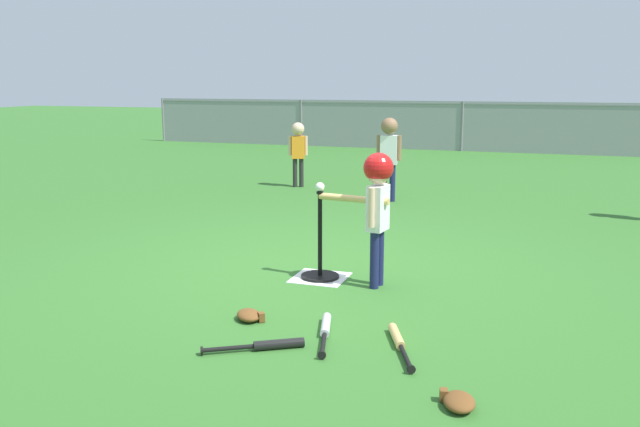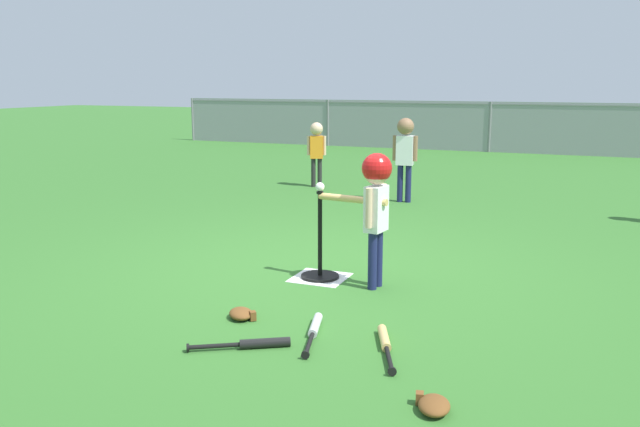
{
  "view_description": "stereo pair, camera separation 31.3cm",
  "coord_description": "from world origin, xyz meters",
  "px_view_note": "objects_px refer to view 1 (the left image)",
  "views": [
    {
      "loc": [
        1.91,
        -5.24,
        1.62
      ],
      "look_at": [
        0.18,
        -0.22,
        0.55
      ],
      "focal_mm": 37.06,
      "sensor_mm": 36.0,
      "label": 1
    },
    {
      "loc": [
        2.2,
        -5.13,
        1.62
      ],
      "look_at": [
        0.18,
        -0.22,
        0.55
      ],
      "focal_mm": 37.06,
      "sensor_mm": 36.0,
      "label": 2
    }
  ],
  "objects_px": {
    "spare_bat_silver": "(325,329)",
    "batter_child": "(377,192)",
    "glove_by_plate": "(459,401)",
    "fielder_deep_left": "(298,146)",
    "batting_tee": "(320,264)",
    "spare_bat_wood": "(398,341)",
    "glove_near_bats": "(249,315)",
    "fielder_deep_center": "(389,148)",
    "spare_bat_black": "(268,345)",
    "baseball_on_tee": "(320,187)"
  },
  "relations": [
    {
      "from": "spare_bat_silver",
      "to": "batter_child",
      "type": "bearing_deg",
      "value": 86.91
    },
    {
      "from": "glove_by_plate",
      "to": "fielder_deep_left",
      "type": "bearing_deg",
      "value": 117.4
    },
    {
      "from": "batting_tee",
      "to": "fielder_deep_left",
      "type": "relative_size",
      "value": 0.74
    },
    {
      "from": "spare_bat_wood",
      "to": "glove_by_plate",
      "type": "relative_size",
      "value": 2.51
    },
    {
      "from": "spare_bat_silver",
      "to": "glove_near_bats",
      "type": "height_order",
      "value": "glove_near_bats"
    },
    {
      "from": "batter_child",
      "to": "glove_by_plate",
      "type": "distance_m",
      "value": 2.15
    },
    {
      "from": "batting_tee",
      "to": "fielder_deep_left",
      "type": "height_order",
      "value": "fielder_deep_left"
    },
    {
      "from": "batter_child",
      "to": "spare_bat_wood",
      "type": "bearing_deg",
      "value": -68.81
    },
    {
      "from": "fielder_deep_center",
      "to": "spare_bat_wood",
      "type": "relative_size",
      "value": 1.8
    },
    {
      "from": "spare_bat_silver",
      "to": "spare_bat_wood",
      "type": "height_order",
      "value": "same"
    },
    {
      "from": "spare_bat_wood",
      "to": "glove_near_bats",
      "type": "distance_m",
      "value": 1.07
    },
    {
      "from": "spare_bat_silver",
      "to": "glove_by_plate",
      "type": "bearing_deg",
      "value": -37.4
    },
    {
      "from": "spare_bat_silver",
      "to": "spare_bat_wood",
      "type": "relative_size",
      "value": 1.03
    },
    {
      "from": "fielder_deep_center",
      "to": "glove_by_plate",
      "type": "bearing_deg",
      "value": -73.24
    },
    {
      "from": "batting_tee",
      "to": "fielder_deep_center",
      "type": "bearing_deg",
      "value": 94.47
    },
    {
      "from": "batting_tee",
      "to": "spare_bat_black",
      "type": "relative_size",
      "value": 1.29
    },
    {
      "from": "spare_bat_black",
      "to": "glove_near_bats",
      "type": "height_order",
      "value": "glove_near_bats"
    },
    {
      "from": "batter_child",
      "to": "spare_bat_silver",
      "type": "height_order",
      "value": "batter_child"
    },
    {
      "from": "baseball_on_tee",
      "to": "glove_by_plate",
      "type": "bearing_deg",
      "value": -53.62
    },
    {
      "from": "batter_child",
      "to": "baseball_on_tee",
      "type": "bearing_deg",
      "value": 171.72
    },
    {
      "from": "fielder_deep_center",
      "to": "glove_near_bats",
      "type": "xyz_separation_m",
      "value": [
        0.15,
        -4.78,
        -0.7
      ]
    },
    {
      "from": "baseball_on_tee",
      "to": "batter_child",
      "type": "xyz_separation_m",
      "value": [
        0.49,
        -0.07,
        -0.01
      ]
    },
    {
      "from": "baseball_on_tee",
      "to": "batter_child",
      "type": "distance_m",
      "value": 0.5
    },
    {
      "from": "baseball_on_tee",
      "to": "glove_near_bats",
      "type": "xyz_separation_m",
      "value": [
        -0.14,
        -1.1,
        -0.74
      ]
    },
    {
      "from": "spare_bat_silver",
      "to": "spare_bat_wood",
      "type": "bearing_deg",
      "value": -4.25
    },
    {
      "from": "spare_bat_silver",
      "to": "spare_bat_black",
      "type": "relative_size",
      "value": 1.13
    },
    {
      "from": "fielder_deep_center",
      "to": "glove_by_plate",
      "type": "relative_size",
      "value": 4.52
    },
    {
      "from": "fielder_deep_center",
      "to": "baseball_on_tee",
      "type": "bearing_deg",
      "value": -85.53
    },
    {
      "from": "batting_tee",
      "to": "spare_bat_wood",
      "type": "xyz_separation_m",
      "value": [
        0.93,
        -1.19,
        -0.09
      ]
    },
    {
      "from": "fielder_deep_left",
      "to": "batting_tee",
      "type": "bearing_deg",
      "value": -66.95
    },
    {
      "from": "spare_bat_black",
      "to": "batter_child",
      "type": "bearing_deg",
      "value": 78.15
    },
    {
      "from": "spare_bat_silver",
      "to": "glove_by_plate",
      "type": "height_order",
      "value": "glove_by_plate"
    },
    {
      "from": "baseball_on_tee",
      "to": "spare_bat_silver",
      "type": "height_order",
      "value": "baseball_on_tee"
    },
    {
      "from": "batting_tee",
      "to": "baseball_on_tee",
      "type": "xyz_separation_m",
      "value": [
        0.0,
        -0.0,
        0.65
      ]
    },
    {
      "from": "baseball_on_tee",
      "to": "fielder_deep_center",
      "type": "xyz_separation_m",
      "value": [
        -0.29,
        3.69,
        -0.04
      ]
    },
    {
      "from": "glove_near_bats",
      "to": "spare_bat_silver",
      "type": "bearing_deg",
      "value": -5.99
    },
    {
      "from": "baseball_on_tee",
      "to": "spare_bat_wood",
      "type": "height_order",
      "value": "baseball_on_tee"
    },
    {
      "from": "baseball_on_tee",
      "to": "glove_by_plate",
      "type": "relative_size",
      "value": 0.29
    },
    {
      "from": "glove_by_plate",
      "to": "spare_bat_wood",
      "type": "bearing_deg",
      "value": 123.62
    },
    {
      "from": "batter_child",
      "to": "spare_bat_wood",
      "type": "height_order",
      "value": "batter_child"
    },
    {
      "from": "batter_child",
      "to": "glove_near_bats",
      "type": "xyz_separation_m",
      "value": [
        -0.63,
        -1.03,
        -0.73
      ]
    },
    {
      "from": "batting_tee",
      "to": "glove_near_bats",
      "type": "height_order",
      "value": "batting_tee"
    },
    {
      "from": "batting_tee",
      "to": "spare_bat_black",
      "type": "xyz_separation_m",
      "value": [
        0.19,
        -1.53,
        -0.09
      ]
    },
    {
      "from": "fielder_deep_left",
      "to": "glove_near_bats",
      "type": "distance_m",
      "value": 5.84
    },
    {
      "from": "spare_bat_wood",
      "to": "glove_by_plate",
      "type": "distance_m",
      "value": 0.83
    },
    {
      "from": "batter_child",
      "to": "fielder_deep_center",
      "type": "bearing_deg",
      "value": 101.77
    },
    {
      "from": "batting_tee",
      "to": "spare_bat_silver",
      "type": "xyz_separation_m",
      "value": [
        0.44,
        -1.16,
        -0.09
      ]
    },
    {
      "from": "spare_bat_black",
      "to": "glove_near_bats",
      "type": "relative_size",
      "value": 2.1
    },
    {
      "from": "glove_near_bats",
      "to": "baseball_on_tee",
      "type": "bearing_deg",
      "value": 82.9
    },
    {
      "from": "fielder_deep_center",
      "to": "spare_bat_silver",
      "type": "height_order",
      "value": "fielder_deep_center"
    }
  ]
}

